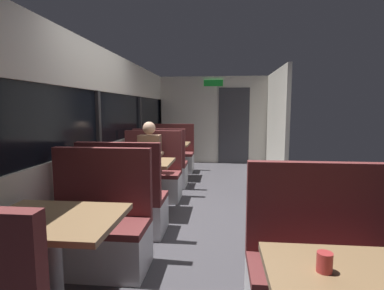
{
  "coord_description": "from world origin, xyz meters",
  "views": [
    {
      "loc": [
        0.24,
        -3.96,
        1.47
      ],
      "look_at": [
        -0.28,
        1.32,
        0.82
      ],
      "focal_mm": 28.42,
      "sensor_mm": 36.0,
      "label": 1
    }
  ],
  "objects": [
    {
      "name": "ground_plane",
      "position": [
        0.0,
        0.0,
        -0.01
      ],
      "size": [
        3.3,
        9.2,
        0.02
      ],
      "primitive_type": "cube",
      "color": "#423F44"
    },
    {
      "name": "carriage_window_panel_left",
      "position": [
        -1.45,
        0.0,
        1.11
      ],
      "size": [
        0.09,
        8.48,
        2.3
      ],
      "color": "beige",
      "rests_on": "ground_plane"
    },
    {
      "name": "carriage_end_bulkhead",
      "position": [
        0.06,
        4.19,
        1.14
      ],
      "size": [
        2.9,
        0.11,
        2.3
      ],
      "color": "beige",
      "rests_on": "ground_plane"
    },
    {
      "name": "carriage_aisle_panel_right",
      "position": [
        1.45,
        3.0,
        1.15
      ],
      "size": [
        0.08,
        2.4,
        2.3
      ],
      "primitive_type": "cube",
      "color": "beige",
      "rests_on": "ground_plane"
    },
    {
      "name": "dining_table_near_window",
      "position": [
        -0.89,
        -2.09,
        0.64
      ],
      "size": [
        0.9,
        0.7,
        0.74
      ],
      "color": "#9E9EA3",
      "rests_on": "ground_plane"
    },
    {
      "name": "bench_near_window_facing_entry",
      "position": [
        -0.89,
        -1.39,
        0.33
      ],
      "size": [
        0.95,
        0.5,
        1.1
      ],
      "color": "silver",
      "rests_on": "ground_plane"
    },
    {
      "name": "dining_table_mid_window",
      "position": [
        -0.89,
        0.09,
        0.64
      ],
      "size": [
        0.9,
        0.7,
        0.74
      ],
      "color": "#9E9EA3",
      "rests_on": "ground_plane"
    },
    {
      "name": "bench_mid_window_facing_end",
      "position": [
        -0.89,
        -0.61,
        0.33
      ],
      "size": [
        0.95,
        0.5,
        1.1
      ],
      "color": "silver",
      "rests_on": "ground_plane"
    },
    {
      "name": "bench_mid_window_facing_entry",
      "position": [
        -0.89,
        0.79,
        0.33
      ],
      "size": [
        0.95,
        0.5,
        1.1
      ],
      "color": "silver",
      "rests_on": "ground_plane"
    },
    {
      "name": "dining_table_far_window",
      "position": [
        -0.89,
        2.28,
        0.64
      ],
      "size": [
        0.9,
        0.7,
        0.74
      ],
      "color": "#9E9EA3",
      "rests_on": "ground_plane"
    },
    {
      "name": "bench_far_window_facing_end",
      "position": [
        -0.89,
        1.58,
        0.33
      ],
      "size": [
        0.95,
        0.5,
        1.1
      ],
      "color": "silver",
      "rests_on": "ground_plane"
    },
    {
      "name": "bench_far_window_facing_entry",
      "position": [
        -0.89,
        2.98,
        0.33
      ],
      "size": [
        0.95,
        0.5,
        1.1
      ],
      "color": "silver",
      "rests_on": "ground_plane"
    },
    {
      "name": "bench_front_aisle_facing_entry",
      "position": [
        0.89,
        -1.99,
        0.33
      ],
      "size": [
        0.95,
        0.5,
        1.1
      ],
      "color": "silver",
      "rests_on": "ground_plane"
    },
    {
      "name": "seated_passenger",
      "position": [
        -0.89,
        0.72,
        0.54
      ],
      "size": [
        0.47,
        0.55,
        1.26
      ],
      "color": "#26262D",
      "rests_on": "ground_plane"
    },
    {
      "name": "coffee_cup_primary",
      "position": [
        0.7,
        -2.62,
        0.79
      ],
      "size": [
        0.07,
        0.07,
        0.09
      ],
      "color": "#B23333",
      "rests_on": "dining_table_front_aisle"
    }
  ]
}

